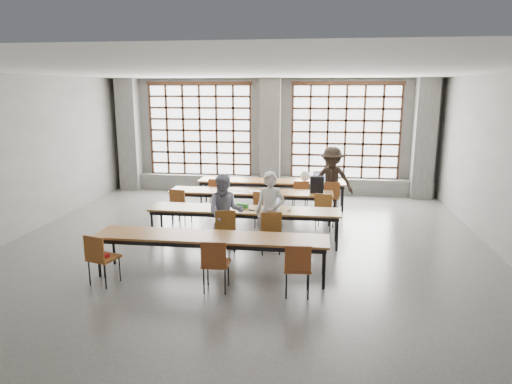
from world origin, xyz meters
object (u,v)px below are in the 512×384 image
Objects in this scene: backpack at (317,184)px; desk_row_d at (211,239)px; chair_back_mid at (300,193)px; student_female at (225,212)px; desk_row_c at (244,212)px; chair_mid_left at (180,203)px; laptop_front at (271,206)px; desk_row_b at (251,194)px; green_box at (242,206)px; phone at (252,210)px; chair_near_right at (298,264)px; student_male at (270,212)px; chair_back_right at (331,194)px; chair_mid_centre at (263,205)px; student_back at (331,181)px; desk_row_a at (272,183)px; red_pouch at (103,255)px; laptop_back at (321,179)px; chair_back_left at (217,191)px; plastic_bag at (305,176)px; chair_front_right at (270,228)px; chair_near_mid at (215,260)px; chair_near_left at (100,254)px; chair_mid_right at (324,208)px; chair_front_left at (225,226)px; mouse at (290,210)px.

desk_row_d is at bearing -122.02° from backpack.
chair_back_mid is 0.57× the size of student_female.
chair_mid_left is at bearing 148.23° from desk_row_c.
student_female is at bearing -144.47° from laptop_front.
desk_row_b is 1.62m from green_box.
chair_mid_left is 6.77× the size of phone.
desk_row_b is at bearing 107.81° from chair_near_right.
student_male is at bearing 56.83° from desk_row_d.
chair_mid_centre is (-1.60, -1.38, 0.00)m from chair_back_right.
student_female reaches higher than chair_back_right.
chair_mid_left is at bearing 153.74° from student_male.
chair_back_right reaches higher than green_box.
desk_row_d is 4.91m from student_back.
red_pouch is (-2.24, -5.46, -0.16)m from desk_row_a.
chair_mid_centre is 0.51× the size of student_back.
chair_mid_left is at bearing -148.76° from student_back.
backpack is (-0.10, -1.43, 0.14)m from laptop_back.
chair_near_right reaches higher than desk_row_c.
chair_back_left is 1.00× the size of chair_mid_centre.
desk_row_c is at bearing -104.34° from chair_mid_centre.
desk_row_a is at bearing 142.37° from chair_back_mid.
chair_back_right is 4.40× the size of red_pouch.
green_box is at bearing -87.91° from desk_row_b.
student_female is at bearing -115.13° from chair_back_mid.
plastic_bag is at bearing 72.97° from phone.
chair_front_right is 0.54× the size of student_male.
desk_row_c is 2.47m from chair_near_mid.
backpack reaches higher than laptop_front.
green_box reaches higher than red_pouch.
chair_near_left is 6.70m from laptop_back.
chair_mid_right is (1.41, -2.00, -0.13)m from desk_row_a.
chair_near_right is 3.21m from red_pouch.
desk_row_c is 2.76m from chair_near_right.
green_box is at bearing -117.96° from laptop_back.
chair_near_left is 1.00× the size of chair_near_mid.
chair_front_left is at bearing -94.23° from desk_row_b.
student_female reaches higher than mouse.
student_male reaches higher than chair_mid_right.
chair_mid_centre is at bearing 106.32° from laptop_front.
chair_near_right is (2.95, -3.54, 0.00)m from chair_mid_left.
chair_front_right reaches higher than mouse.
desk_row_d is 4.55× the size of chair_near_right.
chair_back_right reaches higher than red_pouch.
student_female is at bearing -134.36° from backpack.
backpack is at bearing -105.93° from student_back.
red_pouch is (-3.57, -5.57, -0.29)m from laptop_back.
chair_near_right is (3.23, -0.00, 0.00)m from chair_near_left.
green_box is (-1.72, -0.99, 0.24)m from chair_mid_right.
student_male is 3.81m from laptop_back.
student_male is at bearing 98.21° from chair_front_right.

